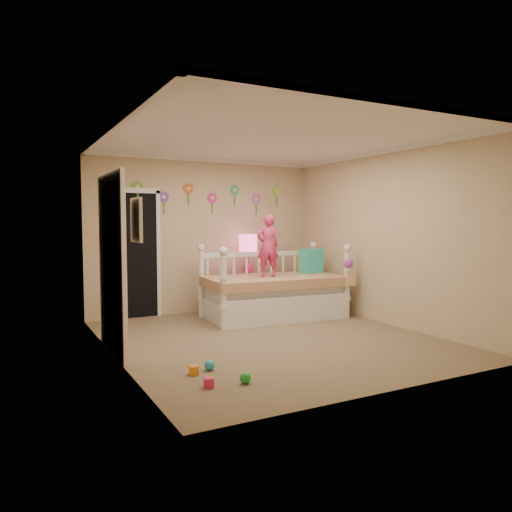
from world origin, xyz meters
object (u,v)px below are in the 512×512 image
nightstand (248,293)px  table_lamp (248,248)px  child (268,246)px  daybed (274,280)px

nightstand → table_lamp: table_lamp is taller
child → table_lamp: child is taller
child → nightstand: child is taller
daybed → table_lamp: size_ratio=3.22×
table_lamp → child: bearing=-92.8°
daybed → nightstand: size_ratio=3.49×
daybed → table_lamp: bearing=101.1°
daybed → child: child is taller
nightstand → table_lamp: bearing=-98.9°
child → daybed: bearing=-153.0°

